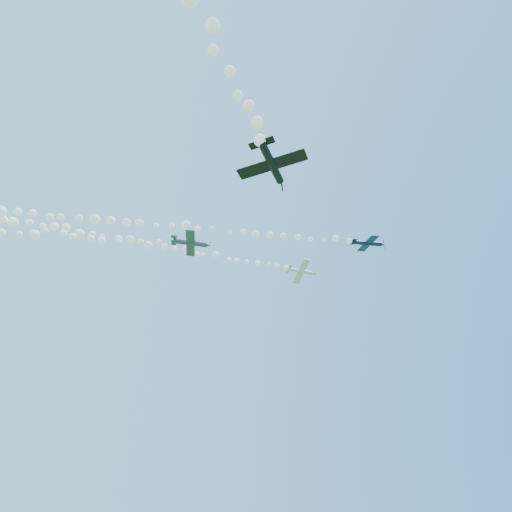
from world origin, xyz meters
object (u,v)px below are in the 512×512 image
object	(u,v)px
plane_grey	(190,243)
plane_black	(272,164)
plane_white	(301,271)
plane_navy	(367,243)

from	to	relation	value
plane_grey	plane_black	bearing A→B (deg)	-67.53
plane_black	plane_grey	bearing A→B (deg)	50.19
plane_white	plane_grey	world-z (taller)	plane_white
plane_white	plane_black	size ratio (longest dim) A/B	0.91
plane_navy	plane_grey	bearing A→B (deg)	-176.72
plane_grey	plane_black	world-z (taller)	plane_grey
plane_navy	plane_black	distance (m)	37.86
plane_navy	plane_grey	distance (m)	33.85
plane_white	plane_navy	world-z (taller)	plane_white
plane_white	plane_grey	distance (m)	28.09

